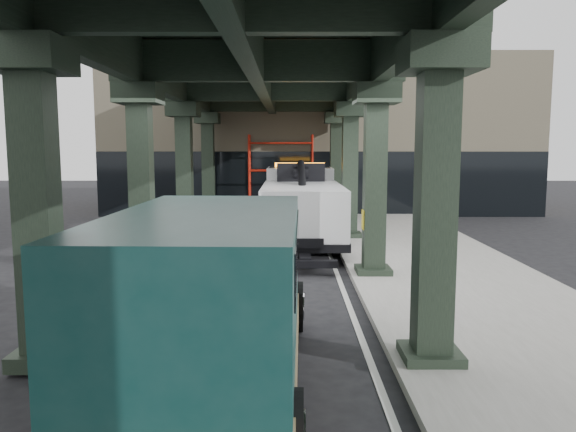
{
  "coord_description": "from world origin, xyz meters",
  "views": [
    {
      "loc": [
        0.4,
        -12.4,
        3.42
      ],
      "look_at": [
        0.37,
        1.55,
        1.7
      ],
      "focal_mm": 35.0,
      "sensor_mm": 36.0,
      "label": 1
    }
  ],
  "objects": [
    {
      "name": "ground",
      "position": [
        0.0,
        0.0,
        0.0
      ],
      "size": [
        90.0,
        90.0,
        0.0
      ],
      "primitive_type": "plane",
      "color": "black",
      "rests_on": "ground"
    },
    {
      "name": "sidewalk",
      "position": [
        4.5,
        2.0,
        0.07
      ],
      "size": [
        5.0,
        40.0,
        0.15
      ],
      "primitive_type": "cube",
      "color": "gray",
      "rests_on": "ground"
    },
    {
      "name": "lane_stripe",
      "position": [
        1.7,
        2.0,
        0.01
      ],
      "size": [
        0.12,
        38.0,
        0.01
      ],
      "primitive_type": "cube",
      "color": "silver",
      "rests_on": "ground"
    },
    {
      "name": "viaduct",
      "position": [
        -0.4,
        2.0,
        5.46
      ],
      "size": [
        7.4,
        32.0,
        6.4
      ],
      "color": "black",
      "rests_on": "ground"
    },
    {
      "name": "building",
      "position": [
        2.0,
        20.0,
        4.0
      ],
      "size": [
        22.0,
        10.0,
        8.0
      ],
      "primitive_type": "cube",
      "color": "#C6B793",
      "rests_on": "ground"
    },
    {
      "name": "scaffolding",
      "position": [
        0.0,
        14.64,
        2.11
      ],
      "size": [
        3.08,
        0.88,
        4.0
      ],
      "color": "red",
      "rests_on": "ground"
    },
    {
      "name": "tow_truck",
      "position": [
        0.82,
        7.56,
        1.44
      ],
      "size": [
        2.79,
        9.06,
        2.96
      ],
      "rotation": [
        0.0,
        0.0,
        0.0
      ],
      "color": "black",
      "rests_on": "ground"
    },
    {
      "name": "towed_van",
      "position": [
        -0.67,
        -4.85,
        1.39
      ],
      "size": [
        2.7,
        6.42,
        2.58
      ],
      "rotation": [
        0.0,
        0.0,
        -0.02
      ],
      "color": "#103937",
      "rests_on": "ground"
    }
  ]
}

